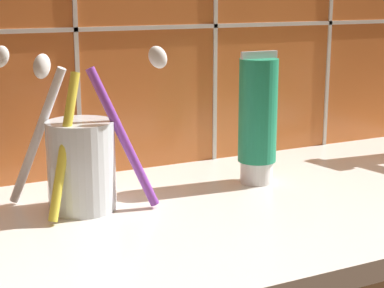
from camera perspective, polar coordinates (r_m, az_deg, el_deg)
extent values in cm
cube|color=silver|center=(68.40, 7.45, -5.50)|extent=(70.64, 34.56, 2.00)
cube|color=beige|center=(79.16, 0.96, 10.43)|extent=(80.64, 0.24, 0.50)
cylinder|color=silver|center=(63.59, -9.80, -1.92)|extent=(6.66, 6.66, 8.87)
cylinder|color=purple|center=(62.53, -6.13, 0.54)|extent=(6.55, 3.74, 13.94)
ellipsoid|color=white|center=(61.09, -3.06, 7.71)|extent=(2.76, 2.22, 2.70)
cylinder|color=white|center=(64.81, -13.59, 0.67)|extent=(5.90, 4.35, 13.86)
ellipsoid|color=white|center=(64.83, -16.69, 7.45)|extent=(2.73, 2.42, 2.68)
cylinder|color=yellow|center=(60.53, -11.30, -0.22)|extent=(4.72, 3.78, 13.56)
ellipsoid|color=white|center=(57.30, -13.20, 6.75)|extent=(2.62, 2.40, 2.62)
cylinder|color=white|center=(72.69, 5.75, -2.45)|extent=(3.63, 3.63, 2.51)
cylinder|color=#1E8C60|center=(71.11, 5.88, 2.97)|extent=(4.27, 4.27, 11.45)
cube|color=silver|center=(70.27, 6.00, 7.89)|extent=(4.49, 0.36, 0.80)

